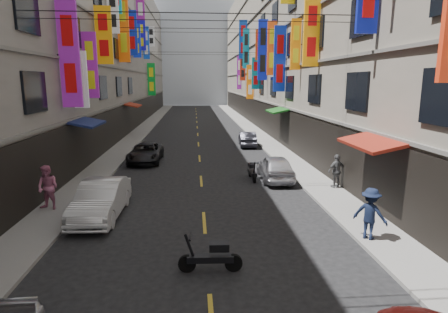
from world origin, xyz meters
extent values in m
cube|color=slate|center=(-6.00, 42.00, 0.06)|extent=(2.00, 90.00, 0.12)
cube|color=slate|center=(6.00, 42.00, 0.06)|extent=(2.00, 90.00, 0.12)
cube|color=gray|center=(-12.00, 42.00, 9.50)|extent=(10.00, 90.00, 19.00)
cube|color=black|center=(-6.95, 42.00, 1.50)|extent=(0.12, 85.50, 3.00)
cube|color=#66635E|center=(-6.94, 42.00, 3.20)|extent=(0.16, 90.00, 0.14)
cube|color=#66635E|center=(-6.94, 42.00, 6.40)|extent=(0.16, 90.00, 0.14)
cube|color=#66635E|center=(-6.94, 42.00, 9.60)|extent=(0.16, 90.00, 0.14)
cube|color=gray|center=(12.00, 42.00, 9.50)|extent=(10.00, 90.00, 19.00)
cube|color=black|center=(6.95, 42.00, 1.50)|extent=(0.12, 85.50, 3.00)
cube|color=#66635E|center=(6.94, 42.00, 3.20)|extent=(0.16, 90.00, 0.14)
cube|color=#66635E|center=(6.94, 42.00, 6.40)|extent=(0.16, 90.00, 0.14)
cube|color=#66635E|center=(6.94, 42.00, 9.60)|extent=(0.16, 90.00, 0.14)
cube|color=#66635E|center=(6.94, 42.00, 12.80)|extent=(0.16, 90.00, 0.14)
cube|color=#ABB4BF|center=(0.00, 92.00, 11.00)|extent=(18.00, 8.00, 22.00)
cube|color=purple|center=(-6.41, 24.18, 6.53)|extent=(0.98, 0.18, 5.13)
cylinder|color=black|center=(-6.46, 24.18, 6.53)|extent=(1.08, 0.08, 0.08)
cube|color=silver|center=(-6.51, 26.07, 5.33)|extent=(0.77, 0.18, 3.07)
cylinder|color=black|center=(-6.56, 26.07, 5.33)|extent=(0.87, 0.08, 0.08)
cube|color=#FC9F0D|center=(6.44, 26.45, 8.03)|extent=(0.92, 0.18, 3.86)
cylinder|color=black|center=(6.49, 26.45, 8.03)|extent=(1.02, 0.08, 0.08)
cube|color=#8F1A93|center=(-6.49, 28.23, 6.18)|extent=(0.83, 0.18, 3.87)
cylinder|color=black|center=(-6.54, 28.23, 6.18)|extent=(0.93, 0.08, 0.08)
cube|color=orange|center=(6.56, 30.24, 7.68)|extent=(0.68, 0.18, 3.33)
cylinder|color=black|center=(6.61, 30.24, 7.68)|extent=(0.78, 0.08, 0.08)
cube|color=orange|center=(-6.34, 31.56, 8.30)|extent=(1.11, 0.18, 3.80)
cylinder|color=black|center=(-6.39, 31.56, 8.30)|extent=(1.21, 0.08, 0.08)
cube|color=#0F2BB8|center=(6.43, 34.36, 6.96)|extent=(0.93, 0.18, 5.03)
cylinder|color=black|center=(6.48, 34.36, 6.96)|extent=(1.03, 0.08, 0.08)
cube|color=silver|center=(-6.48, 35.82, 10.61)|extent=(0.84, 0.18, 3.36)
cylinder|color=black|center=(-6.53, 35.82, 10.61)|extent=(0.94, 0.08, 0.08)
cube|color=#E95215|center=(6.51, 37.96, 8.07)|extent=(0.78, 0.18, 4.58)
cylinder|color=black|center=(6.56, 37.96, 8.07)|extent=(0.88, 0.08, 0.08)
cube|color=#FA5E0D|center=(-6.41, 39.52, 9.89)|extent=(0.98, 0.18, 5.94)
cylinder|color=black|center=(-6.46, 39.52, 9.89)|extent=(1.08, 0.08, 0.08)
cube|color=#1020BE|center=(6.43, 41.88, 8.23)|extent=(0.94, 0.18, 5.73)
cylinder|color=black|center=(6.48, 41.88, 8.23)|extent=(1.04, 0.08, 0.08)
cube|color=#0D24A2|center=(-6.39, 44.13, 9.98)|extent=(1.03, 0.18, 4.31)
cylinder|color=black|center=(-6.44, 44.13, 9.98)|extent=(1.13, 0.08, 0.08)
cube|color=#BE3C11|center=(6.51, 44.43, 8.98)|extent=(0.78, 0.18, 3.11)
cylinder|color=black|center=(6.56, 44.43, 8.98)|extent=(0.88, 0.08, 0.08)
cube|color=#0A7483|center=(6.47, 46.15, 6.11)|extent=(0.85, 0.18, 3.38)
cylinder|color=black|center=(6.52, 46.15, 6.11)|extent=(0.95, 0.08, 0.08)
cube|color=#112DCD|center=(-6.47, 47.85, 9.61)|extent=(0.85, 0.18, 3.57)
cylinder|color=black|center=(-6.52, 47.85, 9.61)|extent=(0.95, 0.08, 0.08)
cube|color=#140EAB|center=(-6.35, 50.35, 10.45)|extent=(1.10, 0.18, 3.35)
cylinder|color=black|center=(-6.40, 50.35, 10.45)|extent=(1.20, 0.08, 0.08)
cube|color=orange|center=(6.46, 50.05, 5.16)|extent=(0.88, 0.18, 4.03)
cylinder|color=black|center=(6.51, 50.05, 5.16)|extent=(0.98, 0.08, 0.08)
cube|color=#84187F|center=(-6.42, 51.55, 12.44)|extent=(0.96, 0.18, 5.04)
cylinder|color=black|center=(-6.47, 51.55, 12.44)|extent=(1.06, 0.08, 0.08)
cube|color=#0C7696|center=(6.49, 54.26, 9.41)|extent=(0.82, 0.18, 4.99)
cylinder|color=black|center=(6.54, 54.26, 9.41)|extent=(0.92, 0.08, 0.08)
cube|color=#0F3EB5|center=(-6.50, 56.44, 10.22)|extent=(0.81, 0.18, 4.12)
cylinder|color=black|center=(-6.55, 56.44, 10.22)|extent=(0.91, 0.08, 0.08)
cube|color=#0D399C|center=(6.36, 56.34, 10.75)|extent=(1.09, 0.18, 5.00)
cylinder|color=black|center=(6.41, 56.34, 10.75)|extent=(1.19, 0.08, 0.08)
cube|color=red|center=(6.52, 57.68, 7.06)|extent=(0.76, 0.18, 3.40)
cylinder|color=black|center=(6.57, 57.68, 7.06)|extent=(0.86, 0.08, 0.08)
cube|color=#0B7924|center=(-6.36, 59.89, 5.52)|extent=(1.08, 0.18, 4.54)
cylinder|color=black|center=(-6.41, 59.89, 5.52)|extent=(1.18, 0.08, 0.08)
cube|color=silver|center=(-6.42, 62.34, 11.70)|extent=(0.96, 0.18, 2.78)
cylinder|color=black|center=(-6.47, 62.34, 11.70)|extent=(1.06, 0.08, 0.08)
cube|color=purple|center=(6.56, 62.14, 6.54)|extent=(0.67, 0.18, 4.94)
cylinder|color=black|center=(6.61, 62.14, 6.54)|extent=(0.77, 0.08, 0.08)
cube|color=maroon|center=(6.30, 18.00, 3.00)|extent=(1.39, 3.20, 0.41)
cube|color=navy|center=(-6.30, 26.00, 3.00)|extent=(1.39, 3.20, 0.41)
cube|color=#165317|center=(6.30, 34.00, 3.00)|extent=(1.39, 3.20, 0.41)
cube|color=#9C2B16|center=(-6.30, 42.00, 3.00)|extent=(1.39, 3.20, 0.41)
cylinder|color=black|center=(0.00, 22.00, 8.20)|extent=(14.00, 0.04, 0.04)
cylinder|color=black|center=(0.00, 36.00, 9.40)|extent=(14.00, 0.04, 0.04)
cylinder|color=black|center=(0.00, 50.00, 8.60)|extent=(14.00, 0.04, 0.04)
cube|color=gold|center=(0.00, 18.00, 0.01)|extent=(0.12, 2.20, 0.01)
cube|color=gold|center=(0.00, 24.00, 0.01)|extent=(0.12, 2.20, 0.01)
cube|color=gold|center=(0.00, 30.00, 0.01)|extent=(0.12, 2.20, 0.01)
cube|color=gold|center=(0.00, 36.00, 0.01)|extent=(0.12, 2.20, 0.01)
cube|color=gold|center=(0.00, 42.00, 0.01)|extent=(0.12, 2.20, 0.01)
cube|color=gold|center=(0.00, 48.00, 0.01)|extent=(0.12, 2.20, 0.01)
cube|color=gold|center=(0.00, 54.00, 0.01)|extent=(0.12, 2.20, 0.01)
cube|color=gold|center=(0.00, 60.00, 0.01)|extent=(0.12, 2.20, 0.01)
cube|color=gold|center=(0.00, 66.00, 0.01)|extent=(0.12, 2.20, 0.01)
cube|color=gold|center=(0.00, 72.00, 0.01)|extent=(0.12, 2.20, 0.01)
cube|color=gold|center=(0.00, 78.00, 0.01)|extent=(0.12, 2.20, 0.01)
cylinder|color=black|center=(-0.58, 14.27, 0.25)|extent=(0.50, 0.14, 0.50)
cylinder|color=black|center=(0.72, 14.22, 0.25)|extent=(0.50, 0.14, 0.50)
cube|color=black|center=(0.07, 14.25, 0.40)|extent=(1.31, 0.35, 0.18)
cube|color=black|center=(0.32, 14.24, 0.75)|extent=(0.56, 0.34, 0.22)
cylinder|color=black|center=(-0.48, 14.27, 0.70)|extent=(0.36, 0.09, 0.88)
cylinder|color=black|center=(-0.48, 14.27, 1.05)|extent=(0.08, 0.50, 0.06)
cylinder|color=black|center=(2.79, 23.41, 0.25)|extent=(0.13, 0.50, 0.50)
cylinder|color=black|center=(2.75, 24.71, 0.25)|extent=(0.13, 0.50, 0.50)
cube|color=black|center=(2.77, 24.06, 0.40)|extent=(0.33, 1.31, 0.18)
cube|color=black|center=(2.76, 24.31, 0.75)|extent=(0.33, 0.56, 0.22)
cylinder|color=black|center=(2.78, 23.51, 0.70)|extent=(0.09, 0.36, 0.88)
cylinder|color=black|center=(2.78, 23.51, 1.05)|extent=(0.50, 0.07, 0.06)
imported|color=silver|center=(-4.00, 18.89, 0.72)|extent=(1.63, 4.41, 1.44)
imported|color=black|center=(-3.56, 29.14, 0.61)|extent=(2.10, 4.43, 1.22)
imported|color=silver|center=(4.00, 23.97, 0.69)|extent=(1.75, 4.07, 1.37)
imported|color=#25252D|center=(4.00, 34.72, 0.60)|extent=(1.48, 3.73, 1.21)
imported|color=#C1668A|center=(-6.27, 19.66, 1.03)|extent=(1.03, 0.86, 1.82)
imported|color=#121A32|center=(5.40, 15.83, 0.98)|extent=(1.20, 1.19, 1.73)
imported|color=#525254|center=(6.58, 21.85, 0.95)|extent=(1.08, 0.80, 1.65)
camera|label=1|loc=(-0.31, 4.59, 5.24)|focal=30.00mm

